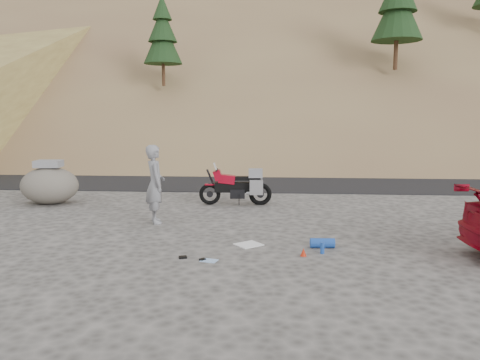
{
  "coord_description": "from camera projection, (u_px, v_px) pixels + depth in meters",
  "views": [
    {
      "loc": [
        1.81,
        -10.38,
        2.63
      ],
      "look_at": [
        0.92,
        1.5,
        1.0
      ],
      "focal_mm": 35.0,
      "sensor_mm": 36.0,
      "label": 1
    }
  ],
  "objects": [
    {
      "name": "ground",
      "position": [
        195.0,
        231.0,
        10.74
      ],
      "size": [
        140.0,
        140.0,
        0.0
      ],
      "primitive_type": "plane",
      "color": "#474541",
      "rests_on": "ground"
    },
    {
      "name": "road",
      "position": [
        232.0,
        179.0,
        19.64
      ],
      "size": [
        120.0,
        7.0,
        0.05
      ],
      "primitive_type": "cube",
      "color": "black",
      "rests_on": "ground"
    },
    {
      "name": "hillside",
      "position": [
        259.0,
        36.0,
        49.64
      ],
      "size": [
        120.0,
        73.0,
        46.72
      ],
      "color": "brown",
      "rests_on": "ground"
    },
    {
      "name": "motorcycle",
      "position": [
        239.0,
        187.0,
        13.91
      ],
      "size": [
        2.17,
        0.7,
        1.29
      ],
      "rotation": [
        0.0,
        0.0,
        0.06
      ],
      "color": "black",
      "rests_on": "ground"
    },
    {
      "name": "man",
      "position": [
        156.0,
        222.0,
        11.66
      ],
      "size": [
        0.71,
        0.83,
        1.94
      ],
      "primitive_type": "imported",
      "rotation": [
        0.0,
        0.0,
        1.98
      ],
      "color": "gray",
      "rests_on": "ground"
    },
    {
      "name": "boulder",
      "position": [
        50.0,
        185.0,
        14.08
      ],
      "size": [
        1.85,
        1.61,
        1.29
      ],
      "rotation": [
        0.0,
        0.0,
        -0.1
      ],
      "color": "#605B52",
      "rests_on": "ground"
    },
    {
      "name": "gear_white_cloth",
      "position": [
        249.0,
        244.0,
        9.62
      ],
      "size": [
        0.66,
        0.65,
        0.02
      ],
      "primitive_type": "cube",
      "rotation": [
        0.0,
        0.0,
        0.69
      ],
      "color": "white",
      "rests_on": "ground"
    },
    {
      "name": "gear_blue_mat",
      "position": [
        322.0,
        243.0,
        9.4
      ],
      "size": [
        0.5,
        0.22,
        0.19
      ],
      "primitive_type": "cylinder",
      "rotation": [
        0.0,
        1.57,
        0.05
      ],
      "color": "#1B45A4",
      "rests_on": "ground"
    },
    {
      "name": "gear_bottle",
      "position": [
        322.0,
        248.0,
        9.0
      ],
      "size": [
        0.1,
        0.1,
        0.22
      ],
      "primitive_type": "cylinder",
      "rotation": [
        0.0,
        0.0,
        -0.36
      ],
      "color": "#1B45A4",
      "rests_on": "ground"
    },
    {
      "name": "gear_funnel",
      "position": [
        303.0,
        252.0,
        8.84
      ],
      "size": [
        0.14,
        0.14,
        0.15
      ],
      "primitive_type": "cone",
      "rotation": [
        0.0,
        0.0,
        -0.19
      ],
      "color": "red",
      "rests_on": "ground"
    },
    {
      "name": "gear_glove_a",
      "position": [
        183.0,
        257.0,
        8.71
      ],
      "size": [
        0.17,
        0.15,
        0.04
      ],
      "primitive_type": "cube",
      "rotation": [
        0.0,
        0.0,
        0.36
      ],
      "color": "black",
      "rests_on": "ground"
    },
    {
      "name": "gear_glove_b",
      "position": [
        202.0,
        259.0,
        8.58
      ],
      "size": [
        0.13,
        0.13,
        0.03
      ],
      "primitive_type": "cube",
      "rotation": [
        0.0,
        0.0,
        0.82
      ],
      "color": "black",
      "rests_on": "ground"
    },
    {
      "name": "gear_blue_cloth",
      "position": [
        209.0,
        261.0,
        8.56
      ],
      "size": [
        0.34,
        0.28,
        0.01
      ],
      "primitive_type": "cube",
      "rotation": [
        0.0,
        0.0,
        -0.27
      ],
      "color": "#98BCEB",
      "rests_on": "ground"
    }
  ]
}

